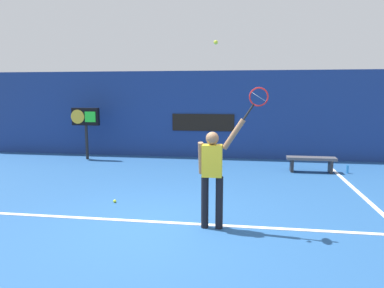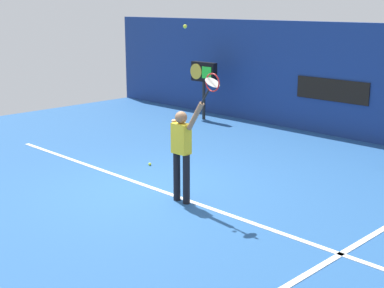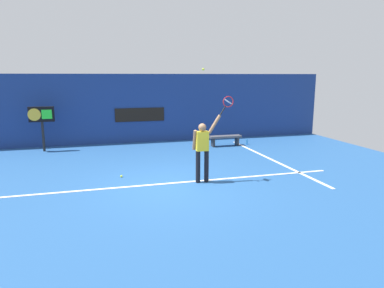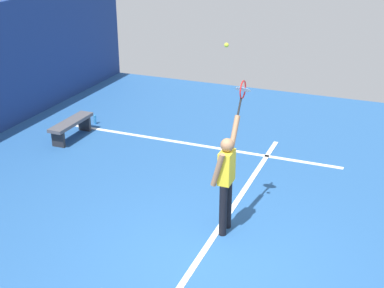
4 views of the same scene
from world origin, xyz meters
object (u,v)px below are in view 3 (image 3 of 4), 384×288
scoreboard_clock (41,116)px  water_bottle (247,142)px  tennis_racket (228,103)px  court_bench (225,138)px  tennis_player (202,148)px  spare_ball (121,176)px  tennis_ball (203,69)px

scoreboard_clock → water_bottle: bearing=-6.3°
tennis_racket → scoreboard_clock: 8.02m
court_bench → water_bottle: (1.03, 0.00, -0.22)m
tennis_racket → water_bottle: size_ratio=2.50×
tennis_player → spare_ball: bearing=153.4°
water_bottle → spare_ball: bearing=-147.7°
tennis_racket → water_bottle: bearing=59.3°
scoreboard_clock → spare_ball: 5.47m
tennis_ball → water_bottle: (3.49, 4.65, -3.03)m
court_bench → water_bottle: bearing=0.0°
tennis_player → tennis_racket: 1.43m
water_bottle → spare_ball: water_bottle is taller
court_bench → water_bottle: 1.05m
tennis_racket → spare_ball: 3.82m
tennis_ball → court_bench: size_ratio=0.05×
tennis_ball → water_bottle: bearing=53.1°
tennis_ball → court_bench: (2.46, 4.65, -2.82)m
water_bottle → court_bench: bearing=180.0°
tennis_ball → court_bench: 5.97m
tennis_player → spare_ball: (-2.19, 1.10, -0.97)m
scoreboard_clock → spare_ball: size_ratio=26.39×
court_bench → spare_ball: size_ratio=20.59×
tennis_player → spare_ball: tennis_player is taller
court_bench → water_bottle: court_bench is taller
tennis_ball → spare_ball: bearing=155.0°
spare_ball → water_bottle: bearing=32.3°
court_bench → tennis_ball: bearing=-117.9°
tennis_ball → scoreboard_clock: bearing=131.5°
court_bench → spare_ball: court_bench is taller
tennis_racket → tennis_ball: size_ratio=8.84×
tennis_player → scoreboard_clock: 7.49m
scoreboard_clock → water_bottle: scoreboard_clock is taller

